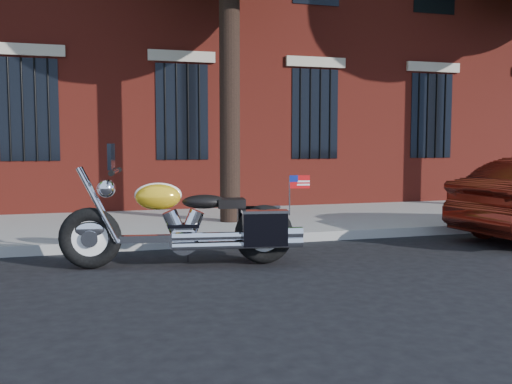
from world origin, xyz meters
name	(u,v)px	position (x,y,z in m)	size (l,w,h in m)	color
ground	(246,264)	(0.00, 0.00, 0.00)	(120.00, 120.00, 0.00)	black
curb	(222,241)	(0.00, 1.38, 0.07)	(40.00, 0.16, 0.15)	gray
sidewalk	(199,224)	(0.00, 3.26, 0.07)	(40.00, 3.60, 0.15)	gray
motorcycle	(191,225)	(-0.70, 0.04, 0.52)	(2.97, 1.13, 1.53)	black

